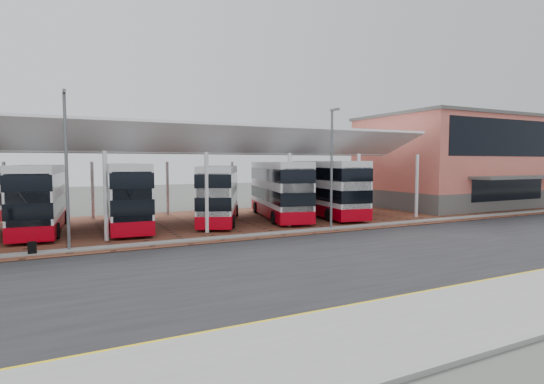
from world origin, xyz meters
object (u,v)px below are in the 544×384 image
at_px(bus_2, 126,196).
at_px(bus_3, 219,194).
at_px(terminal, 456,161).
at_px(bus_1, 40,199).
at_px(bus_4, 279,190).
at_px(bus_5, 324,188).

bearing_deg(bus_2, bus_3, 1.83).
xyz_separation_m(terminal, bus_1, (-38.49, -0.21, -2.46)).
bearing_deg(bus_2, bus_4, 2.48).
bearing_deg(bus_1, bus_3, 0.48).
bearing_deg(bus_5, bus_1, -174.80).
distance_m(bus_2, bus_3, 6.70).
distance_m(terminal, bus_3, 26.73).
xyz_separation_m(bus_3, bus_4, (5.07, -0.02, 0.15)).
distance_m(terminal, bus_1, 38.57).
distance_m(bus_1, bus_4, 16.98).
relative_size(bus_3, bus_5, 0.90).
relative_size(terminal, bus_4, 1.64).
xyz_separation_m(bus_1, bus_3, (11.90, -0.79, -0.05)).
height_order(bus_4, bus_5, bus_5).
relative_size(bus_1, bus_5, 0.93).
relative_size(bus_4, bus_5, 0.99).
height_order(bus_1, bus_3, bus_1).
height_order(terminal, bus_3, terminal).
bearing_deg(bus_4, bus_3, -166.69).
xyz_separation_m(bus_4, bus_5, (4.16, -0.27, 0.04)).
distance_m(bus_2, bus_5, 15.93).
relative_size(terminal, bus_5, 1.62).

